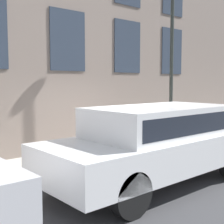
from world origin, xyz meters
TOP-DOWN VIEW (x-y plane):
  - ground_plane at (0.00, 0.00)m, footprint 80.00×80.00m
  - sidewalk at (1.17, 0.00)m, footprint 2.33×60.00m
  - building_facade at (2.48, -0.00)m, footprint 0.33×40.00m
  - fire_hydrant at (0.42, -0.57)m, footprint 0.32×0.43m
  - person at (0.47, 0.25)m, footprint 0.35×0.23m
  - parked_truck_white_near at (-1.43, 0.12)m, footprint 2.03×5.33m
  - street_lamp at (0.81, -3.13)m, footprint 0.36×0.36m

SIDE VIEW (x-z plane):
  - ground_plane at x=0.00m, z-range 0.00..0.00m
  - sidewalk at x=1.17m, z-range 0.00..0.13m
  - fire_hydrant at x=0.42m, z-range 0.14..1.00m
  - person at x=0.47m, z-range 0.27..1.73m
  - parked_truck_white_near at x=-1.43m, z-range 0.15..1.86m
  - street_lamp at x=0.81m, z-range 0.83..7.04m
  - building_facade at x=2.48m, z-range 0.00..9.36m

